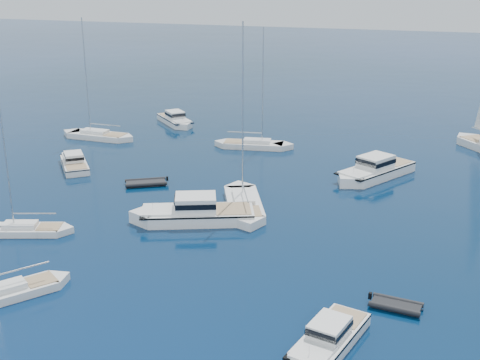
# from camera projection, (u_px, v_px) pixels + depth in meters

# --- Properties ---
(ground) EXTENTS (400.00, 400.00, 0.00)m
(ground) POSITION_uv_depth(u_px,v_px,m) (43.00, 333.00, 38.21)
(ground) COLOR navy
(ground) RESTS_ON ground
(motor_cruiser_near) EXTENTS (4.41, 8.57, 2.15)m
(motor_cruiser_near) POSITION_uv_depth(u_px,v_px,m) (327.00, 348.00, 36.71)
(motor_cruiser_near) COLOR white
(motor_cruiser_near) RESTS_ON ground
(motor_cruiser_centre) EXTENTS (12.03, 7.52, 3.03)m
(motor_cruiser_centre) POSITION_uv_depth(u_px,v_px,m) (193.00, 221.00, 54.87)
(motor_cruiser_centre) COLOR white
(motor_cruiser_centre) RESTS_ON ground
(motor_cruiser_far_l) EXTENTS (7.07, 8.04, 2.16)m
(motor_cruiser_far_l) POSITION_uv_depth(u_px,v_px,m) (74.00, 167.00, 69.59)
(motor_cruiser_far_l) COLOR white
(motor_cruiser_far_l) RESTS_ON ground
(motor_cruiser_distant) EXTENTS (8.72, 11.52, 2.97)m
(motor_cruiser_distant) POSITION_uv_depth(u_px,v_px,m) (373.00, 177.00, 66.26)
(motor_cruiser_distant) COLOR white
(motor_cruiser_distant) RESTS_ON ground
(motor_cruiser_horizon) EXTENTS (8.20, 8.21, 2.33)m
(motor_cruiser_horizon) POSITION_uv_depth(u_px,v_px,m) (176.00, 124.00, 88.59)
(motor_cruiser_horizon) COLOR white
(motor_cruiser_horizon) RESTS_ON ground
(sailboat_fore) EXTENTS (7.00, 8.39, 12.84)m
(sailboat_fore) POSITION_uv_depth(u_px,v_px,m) (11.00, 296.00, 42.41)
(sailboat_fore) COLOR white
(sailboat_fore) RESTS_ON ground
(sailboat_mid_r) EXTENTS (7.43, 11.98, 17.24)m
(sailboat_mid_r) POSITION_uv_depth(u_px,v_px,m) (244.00, 208.00, 57.86)
(sailboat_mid_r) COLOR white
(sailboat_mid_r) RESTS_ON ground
(sailboat_mid_l) EXTENTS (8.78, 4.76, 12.52)m
(sailboat_mid_l) POSITION_uv_depth(u_px,v_px,m) (25.00, 233.00, 52.43)
(sailboat_mid_l) COLOR white
(sailboat_mid_l) RESTS_ON ground
(sailboat_centre) EXTENTS (10.47, 4.13, 14.98)m
(sailboat_centre) POSITION_uv_depth(u_px,v_px,m) (254.00, 148.00, 77.09)
(sailboat_centre) COLOR silver
(sailboat_centre) RESTS_ON ground
(sailboat_far_l) EXTENTS (10.76, 3.14, 15.69)m
(sailboat_far_l) POSITION_uv_depth(u_px,v_px,m) (98.00, 138.00, 81.20)
(sailboat_far_l) COLOR white
(sailboat_far_l) RESTS_ON ground
(tender_yellow) EXTENTS (3.41, 3.80, 0.95)m
(tender_yellow) POSITION_uv_depth(u_px,v_px,m) (172.00, 214.00, 56.49)
(tender_yellow) COLOR yellow
(tender_yellow) RESTS_ON ground
(tender_grey_near) EXTENTS (3.67, 2.33, 0.95)m
(tender_grey_near) POSITION_uv_depth(u_px,v_px,m) (396.00, 308.00, 40.92)
(tender_grey_near) COLOR black
(tender_grey_near) RESTS_ON ground
(tender_grey_far) EXTENTS (4.92, 4.17, 0.95)m
(tender_grey_far) POSITION_uv_depth(u_px,v_px,m) (146.00, 185.00, 63.99)
(tender_grey_far) COLOR black
(tender_grey_far) RESTS_ON ground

